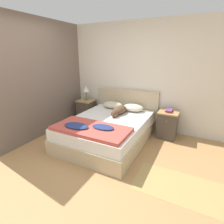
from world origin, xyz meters
The scene contains 14 objects.
ground_plane centered at (0.00, 0.00, 0.00)m, with size 16.00×16.00×0.00m, color tan.
wall_back centered at (0.00, 2.13, 1.27)m, with size 9.00×0.06×2.55m.
wall_side_left centered at (-1.48, 1.05, 1.27)m, with size 0.06×3.10×2.55m.
bed centered at (0.04, 1.02, 0.25)m, with size 1.55×2.03×0.51m.
headboard centered at (0.04, 2.06, 0.50)m, with size 1.63×0.06×0.97m.
nightstand_left centered at (-1.07, 1.81, 0.31)m, with size 0.43×0.43×0.61m.
nightstand_right centered at (1.15, 1.81, 0.31)m, with size 0.43×0.43×0.61m.
pillow_left centered at (-0.23, 1.80, 0.59)m, with size 0.50×0.38×0.16m.
pillow_right centered at (0.32, 1.80, 0.59)m, with size 0.50×0.38×0.16m.
quilt centered at (0.03, 0.39, 0.55)m, with size 1.39×0.68×0.11m.
dog centered at (0.11, 1.44, 0.59)m, with size 0.25×0.72×0.17m.
book_stack centered at (1.15, 1.81, 0.64)m, with size 0.16×0.22×0.05m.
table_lamp centered at (-1.07, 1.84, 0.90)m, with size 0.17×0.17×0.39m.
rug centered at (1.60, 0.25, 0.00)m, with size 1.23×0.70×0.00m.
Camera 1 is at (1.68, -2.00, 1.82)m, focal length 28.00 mm.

